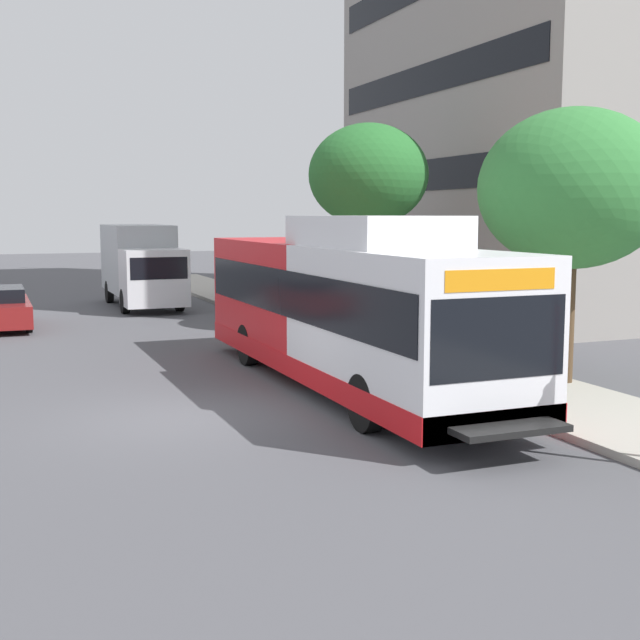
# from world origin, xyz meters

# --- Properties ---
(ground_plane) EXTENTS (120.00, 120.00, 0.00)m
(ground_plane) POSITION_xyz_m (0.00, 8.00, 0.00)
(ground_plane) COLOR #4C4C51
(sidewalk_curb) EXTENTS (3.00, 56.00, 0.14)m
(sidewalk_curb) POSITION_xyz_m (7.00, 6.00, 0.07)
(sidewalk_curb) COLOR #A8A399
(sidewalk_curb) RESTS_ON ground
(transit_bus) EXTENTS (2.58, 12.25, 3.65)m
(transit_bus) POSITION_xyz_m (3.86, 1.41, 1.70)
(transit_bus) COLOR white
(transit_bus) RESTS_ON ground
(street_tree_near_stop) EXTENTS (3.89, 3.89, 5.72)m
(street_tree_near_stop) POSITION_xyz_m (8.16, -0.51, 4.19)
(street_tree_near_stop) COLOR #4C3823
(street_tree_near_stop) RESTS_ON sidewalk_curb
(street_tree_mid_block) EXTENTS (3.69, 3.69, 6.32)m
(street_tree_mid_block) POSITION_xyz_m (7.89, 8.78, 4.87)
(street_tree_mid_block) COLOR #4C3823
(street_tree_mid_block) RESTS_ON sidewalk_curb
(parked_car_far_lane) EXTENTS (1.80, 4.50, 1.33)m
(parked_car_far_lane) POSITION_xyz_m (-2.80, 14.03, 0.66)
(parked_car_far_lane) COLOR maroon
(parked_car_far_lane) RESTS_ON ground
(box_truck_background) EXTENTS (2.32, 7.01, 3.25)m
(box_truck_background) POSITION_xyz_m (2.62, 18.82, 1.74)
(box_truck_background) COLOR silver
(box_truck_background) RESTS_ON ground
(lattice_comm_tower) EXTENTS (1.10, 1.10, 33.02)m
(lattice_comm_tower) POSITION_xyz_m (19.56, 23.89, 11.10)
(lattice_comm_tower) COLOR #B7B7BC
(lattice_comm_tower) RESTS_ON ground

